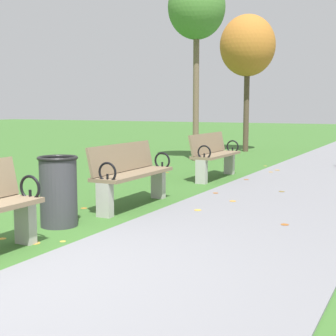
# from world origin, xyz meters

# --- Properties ---
(ground_plane) EXTENTS (80.00, 80.00, 0.00)m
(ground_plane) POSITION_xyz_m (0.00, 0.00, 0.00)
(ground_plane) COLOR #386628
(park_bench_2) EXTENTS (0.50, 1.61, 0.90)m
(park_bench_2) POSITION_xyz_m (-0.50, 2.90, 0.49)
(park_bench_2) COLOR #7A664C
(park_bench_2) RESTS_ON ground
(park_bench_3) EXTENTS (0.48, 1.60, 0.90)m
(park_bench_3) POSITION_xyz_m (-0.50, 6.02, 0.49)
(park_bench_3) COLOR #7A664C
(park_bench_3) RESTS_ON ground
(tree_1) EXTENTS (1.48, 1.48, 4.78)m
(tree_1) POSITION_xyz_m (-2.17, 8.81, 3.91)
(tree_1) COLOR brown
(tree_1) RESTS_ON ground
(tree_2) EXTENTS (1.74, 1.74, 4.30)m
(tree_2) POSITION_xyz_m (-1.88, 12.06, 3.31)
(tree_2) COLOR #4C3D2D
(tree_2) RESTS_ON ground
(trash_bin) EXTENTS (0.48, 0.48, 0.84)m
(trash_bin) POSITION_xyz_m (-0.65, 1.51, 0.42)
(trash_bin) COLOR #38383D
(trash_bin) RESTS_ON ground
(scattered_leaves) EXTENTS (4.70, 10.53, 0.02)m
(scattered_leaves) POSITION_xyz_m (0.03, 3.51, 0.01)
(scattered_leaves) COLOR #BC842D
(scattered_leaves) RESTS_ON ground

